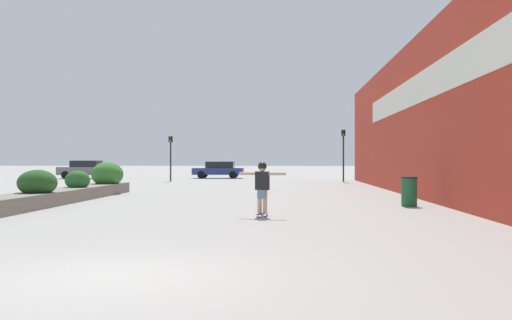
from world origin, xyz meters
name	(u,v)px	position (x,y,z in m)	size (l,w,h in m)	color
ground_plane	(110,278)	(0.00, 0.00, 0.00)	(300.00, 300.00, 0.00)	gray
building_wall_right	(429,115)	(8.08, 15.44, 3.41)	(0.67, 44.83, 6.80)	#B23323
planter_box	(65,189)	(-6.12, 13.87, 0.47)	(1.52, 14.62, 1.51)	slate
skateboard	(262,214)	(1.71, 8.39, 0.07)	(0.33, 0.67, 0.09)	navy
skateboarder	(262,182)	(1.71, 8.39, 0.97)	(1.33, 0.43, 1.45)	tan
trash_bin	(409,192)	(6.60, 12.21, 0.51)	(0.55, 0.55, 1.02)	#1E5B33
car_leftmost	(466,171)	(16.58, 38.18, 0.73)	(4.04, 1.84, 1.35)	black
car_center_left	(219,169)	(-3.54, 42.07, 0.77)	(4.41, 1.90, 1.47)	navy
car_center_right	(85,169)	(-14.97, 40.59, 0.82)	(4.25, 2.05, 1.56)	slate
traffic_light_left	(171,150)	(-6.31, 34.74, 2.32)	(0.28, 0.30, 3.39)	black
traffic_light_right	(343,147)	(6.53, 34.06, 2.56)	(0.28, 0.30, 3.80)	black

